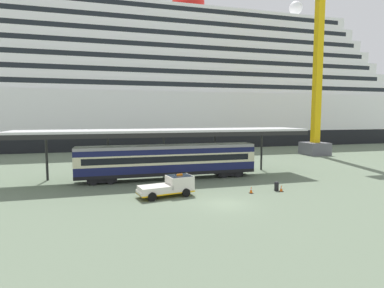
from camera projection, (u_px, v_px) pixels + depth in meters
The scene contains 9 objects.
ground_plane at pixel (226, 204), 26.14m from camera, with size 400.00×400.00×0.00m, color #606F59.
cruise_ship at pixel (172, 88), 80.68m from camera, with size 131.64×25.72×42.65m.
platform_canopy at pixel (167, 132), 36.34m from camera, with size 34.73×5.90×5.95m.
train_carriage at pixel (168, 160), 36.23m from camera, with size 21.13×2.81×4.11m.
service_truck at pixel (171, 186), 28.74m from camera, with size 5.50×3.03×2.02m.
traffic_cone_near at pixel (251, 190), 29.74m from camera, with size 0.36×0.36×0.71m.
traffic_cone_mid at pixel (281, 188), 30.43m from camera, with size 0.36×0.36×0.65m.
dockside_crane at pixel (320, 59), 58.00m from camera, with size 14.48×4.40×56.75m.
quay_bollard at pixel (277, 186), 30.74m from camera, with size 0.48×0.48×0.96m.
Camera 1 is at (-9.42, -23.93, 7.55)m, focal length 28.42 mm.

